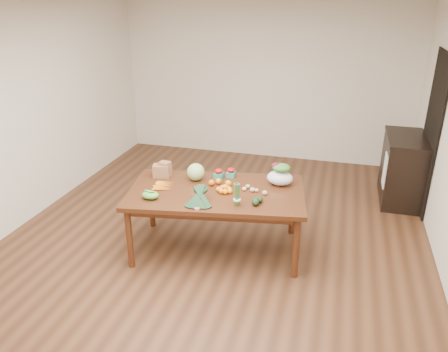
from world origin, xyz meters
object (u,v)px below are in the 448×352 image
(paper_bag, at_px, (161,169))
(salad_bag, at_px, (280,175))
(mandarin_cluster, at_px, (225,188))
(asparagus_bundle, at_px, (237,194))
(cabinet, at_px, (402,169))
(cabbage, at_px, (196,172))
(kale_bunch, at_px, (199,198))
(dining_table, at_px, (216,220))

(paper_bag, bearing_deg, salad_bag, 5.72)
(mandarin_cluster, distance_m, asparagus_bundle, 0.35)
(cabinet, bearing_deg, mandarin_cluster, -135.79)
(cabbage, bearing_deg, cabinet, 35.60)
(kale_bunch, bearing_deg, dining_table, 70.40)
(salad_bag, bearing_deg, cabinet, 47.35)
(kale_bunch, xyz_separation_m, asparagus_bundle, (0.38, 0.11, 0.05))
(paper_bag, height_order, salad_bag, salad_bag)
(mandarin_cluster, distance_m, salad_bag, 0.66)
(mandarin_cluster, bearing_deg, paper_bag, 165.23)
(paper_bag, bearing_deg, kale_bunch, -42.02)
(dining_table, height_order, mandarin_cluster, mandarin_cluster)
(paper_bag, xyz_separation_m, asparagus_bundle, (1.04, -0.49, 0.04))
(cabinet, height_order, kale_bunch, cabinet)
(asparagus_bundle, bearing_deg, paper_bag, 145.26)
(paper_bag, height_order, cabbage, cabbage)
(cabinet, height_order, mandarin_cluster, cabinet)
(dining_table, height_order, cabinet, cabinet)
(dining_table, distance_m, cabbage, 0.60)
(paper_bag, bearing_deg, dining_table, -15.36)
(cabinet, bearing_deg, kale_bunch, -133.19)
(dining_table, distance_m, asparagus_bundle, 0.65)
(paper_bag, bearing_deg, mandarin_cluster, -14.77)
(asparagus_bundle, height_order, salad_bag, asparagus_bundle)
(paper_bag, height_order, mandarin_cluster, paper_bag)
(salad_bag, bearing_deg, dining_table, -152.35)
(paper_bag, xyz_separation_m, salad_bag, (1.39, 0.14, 0.03))
(cabbage, bearing_deg, kale_bunch, -68.66)
(cabinet, bearing_deg, dining_table, -137.52)
(cabinet, relative_size, kale_bunch, 2.55)
(mandarin_cluster, bearing_deg, asparagus_bundle, -53.12)
(kale_bunch, relative_size, asparagus_bundle, 1.60)
(kale_bunch, distance_m, salad_bag, 1.03)
(mandarin_cluster, bearing_deg, cabbage, 151.05)
(paper_bag, relative_size, mandarin_cluster, 1.39)
(dining_table, height_order, asparagus_bundle, asparagus_bundle)
(kale_bunch, relative_size, salad_bag, 1.36)
(cabinet, distance_m, mandarin_cluster, 2.87)
(cabinet, distance_m, cabbage, 3.04)
(cabbage, bearing_deg, dining_table, -34.18)
(paper_bag, bearing_deg, cabbage, 0.88)
(dining_table, bearing_deg, salad_bag, 18.14)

